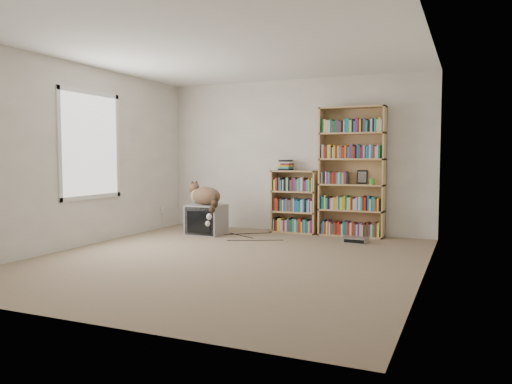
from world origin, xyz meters
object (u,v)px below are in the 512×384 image
at_px(cat, 206,199).
at_px(bookcase_tall, 352,176).
at_px(crt_tv, 207,220).
at_px(bookcase_short, 295,204).
at_px(dvd_player, 355,240).

distance_m(cat, bookcase_tall, 2.30).
height_order(crt_tv, bookcase_short, bookcase_short).
xyz_separation_m(bookcase_tall, bookcase_short, (-0.93, -0.00, -0.47)).
xyz_separation_m(crt_tv, dvd_player, (2.34, 0.17, -0.20)).
height_order(crt_tv, bookcase_tall, bookcase_tall).
bearing_deg(cat, dvd_player, 18.49).
height_order(cat, bookcase_tall, bookcase_tall).
distance_m(crt_tv, cat, 0.35).
xyz_separation_m(crt_tv, bookcase_short, (1.23, 0.75, 0.24)).
bearing_deg(crt_tv, bookcase_short, 30.82).
bearing_deg(bookcase_short, dvd_player, -27.71).
bearing_deg(cat, crt_tv, 129.75).
bearing_deg(dvd_player, bookcase_tall, 112.08).
relative_size(cat, bookcase_tall, 0.37).
relative_size(crt_tv, bookcase_short, 0.54).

